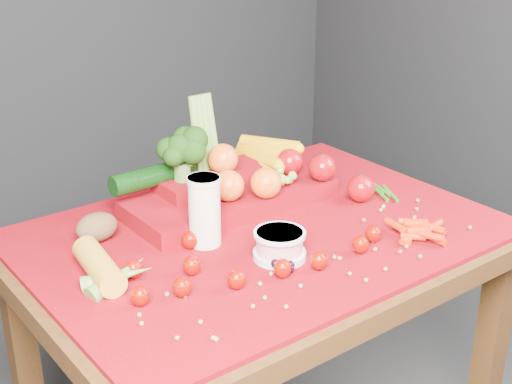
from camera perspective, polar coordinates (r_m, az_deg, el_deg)
table at (r=1.69m, az=0.41°, el=-6.29°), size 1.10×0.80×0.75m
red_cloth at (r=1.65m, az=0.42°, el=-3.23°), size 1.05×0.75×0.01m
milk_glass at (r=1.55m, az=-4.15°, el=-1.32°), size 0.07×0.07×0.16m
yogurt_bowl at (r=1.51m, az=1.90°, el=-4.18°), size 0.11×0.11×0.06m
strawberry_scatter at (r=1.46m, az=-0.99°, el=-5.63°), size 0.58×0.28×0.04m
dark_grape_cluster at (r=1.47m, az=2.60°, el=-5.83°), size 0.06×0.05×0.03m
soybean_scatter at (r=1.51m, az=5.09°, el=-5.52°), size 0.84×0.24×0.01m
corn_ear at (r=1.45m, az=-11.44°, el=-6.42°), size 0.20×0.24×0.06m
potato at (r=1.62m, az=-12.63°, el=-2.77°), size 0.10×0.07×0.07m
baby_carrot_pile at (r=1.64m, az=12.73°, el=-3.05°), size 0.18×0.17×0.03m
green_bean_pile at (r=1.87m, az=9.88°, el=0.12°), size 0.14×0.12×0.01m
produce_mound at (r=1.76m, az=-1.75°, el=0.79°), size 0.59×0.36×0.27m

